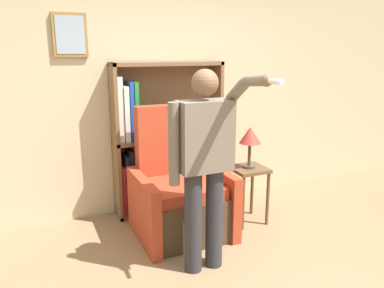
% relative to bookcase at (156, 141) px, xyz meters
% --- Properties ---
extents(wall_back, '(8.00, 0.11, 2.80)m').
position_rel_bookcase_xyz_m(wall_back, '(0.14, 0.16, 0.55)').
color(wall_back, beige).
rests_on(wall_back, ground_plane).
extents(bookcase, '(1.28, 0.28, 1.74)m').
position_rel_bookcase_xyz_m(bookcase, '(0.00, 0.00, 0.00)').
color(bookcase, brown).
rests_on(bookcase, ground_plane).
extents(armchair, '(0.92, 0.86, 1.31)m').
position_rel_bookcase_xyz_m(armchair, '(0.04, -0.62, -0.45)').
color(armchair, '#4C3823').
rests_on(armchair, ground_plane).
extents(person_standing, '(0.59, 0.78, 1.73)m').
position_rel_bookcase_xyz_m(person_standing, '(-0.02, -1.35, 0.14)').
color(person_standing, '#2D2D33').
rests_on(person_standing, ground_plane).
extents(side_table, '(0.37, 0.37, 0.63)m').
position_rel_bookcase_xyz_m(side_table, '(0.82, -0.71, -0.36)').
color(side_table, brown).
rests_on(side_table, ground_plane).
extents(table_lamp, '(0.23, 0.23, 0.45)m').
position_rel_bookcase_xyz_m(table_lamp, '(0.82, -0.71, 0.12)').
color(table_lamp, '#4C4233').
rests_on(table_lamp, side_table).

